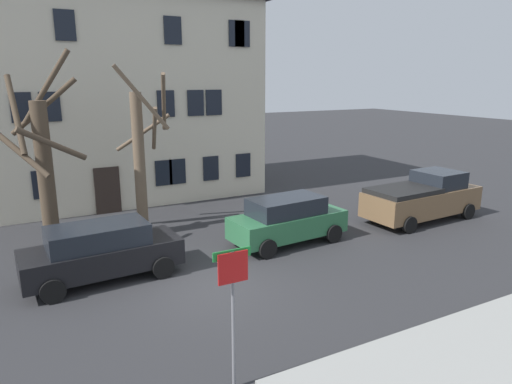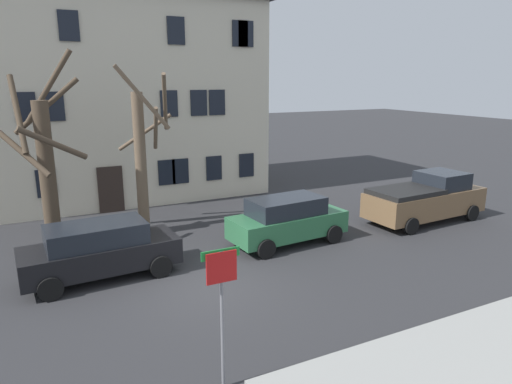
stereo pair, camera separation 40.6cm
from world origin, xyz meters
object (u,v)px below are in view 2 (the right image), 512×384
tree_bare_near (45,162)px  tree_bare_mid (143,155)px  building_main (105,78)px  pickup_truck_brown (426,198)px  car_green_wagon (287,220)px  car_black_wagon (100,250)px  street_sign_pole (222,294)px

tree_bare_near → tree_bare_mid: tree_bare_near is taller
tree_bare_mid → tree_bare_near: bearing=-177.6°
building_main → tree_bare_mid: bearing=-89.6°
building_main → pickup_truck_brown: bearing=-44.9°
car_green_wagon → pickup_truck_brown: 6.67m
building_main → pickup_truck_brown: 16.33m
car_black_wagon → pickup_truck_brown: 13.26m
pickup_truck_brown → tree_bare_mid: bearing=160.9°
car_green_wagon → street_sign_pole: 8.46m
car_green_wagon → building_main: bearing=112.0°
car_black_wagon → street_sign_pole: bearing=-78.3°
tree_bare_mid → pickup_truck_brown: 11.81m
car_green_wagon → pickup_truck_brown: pickup_truck_brown is taller
building_main → street_sign_pole: size_ratio=5.27×
building_main → tree_bare_mid: size_ratio=2.38×
tree_bare_near → pickup_truck_brown: 15.00m
building_main → tree_bare_mid: (0.05, -7.17, -2.85)m
car_green_wagon → tree_bare_near: bearing=155.8°
car_green_wagon → street_sign_pole: size_ratio=1.54×
tree_bare_mid → pickup_truck_brown: bearing=-19.1°
building_main → street_sign_pole: (-0.90, -17.31, -3.91)m
car_black_wagon → pickup_truck_brown: bearing=-0.6°
building_main → pickup_truck_brown: size_ratio=2.79×
car_black_wagon → street_sign_pole: 6.71m
tree_bare_near → street_sign_pole: size_ratio=2.39×
building_main → car_black_wagon: size_ratio=3.26×
car_black_wagon → pickup_truck_brown: (13.26, -0.15, 0.09)m
building_main → car_green_wagon: 12.66m
pickup_truck_brown → building_main: bearing=135.1°
tree_bare_near → street_sign_pole: tree_bare_near is taller
building_main → tree_bare_near: bearing=-114.7°
tree_bare_mid → street_sign_pole: 10.24m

